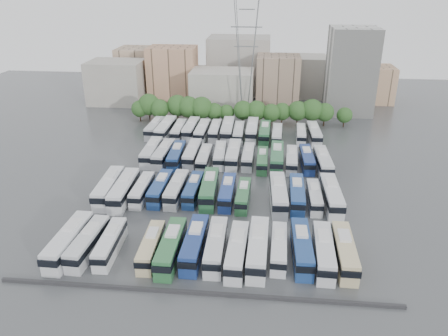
# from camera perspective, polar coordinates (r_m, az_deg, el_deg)

# --- Properties ---
(ground) EXTENTS (220.00, 220.00, 0.00)m
(ground) POSITION_cam_1_polar(r_m,az_deg,el_deg) (90.07, -0.37, -2.57)
(ground) COLOR #424447
(ground) RESTS_ON ground
(parapet) EXTENTS (56.00, 0.50, 0.50)m
(parapet) POSITION_cam_1_polar(r_m,az_deg,el_deg) (62.39, -3.71, -15.94)
(parapet) COLOR #2D2D30
(parapet) RESTS_ON ground
(tree_line) EXTENTS (64.46, 7.83, 8.18)m
(tree_line) POSITION_cam_1_polar(r_m,az_deg,el_deg) (127.85, 0.67, 7.69)
(tree_line) COLOR black
(tree_line) RESTS_ON ground
(city_buildings) EXTENTS (102.00, 35.00, 20.00)m
(city_buildings) POSITION_cam_1_polar(r_m,az_deg,el_deg) (156.23, -0.30, 12.00)
(city_buildings) COLOR #9E998E
(city_buildings) RESTS_ON ground
(apartment_tower) EXTENTS (14.00, 14.00, 26.00)m
(apartment_tower) POSITION_cam_1_polar(r_m,az_deg,el_deg) (143.05, 16.22, 12.06)
(apartment_tower) COLOR silver
(apartment_tower) RESTS_ON ground
(electricity_pylon) EXTENTS (9.00, 6.91, 33.83)m
(electricity_pylon) POSITION_cam_1_polar(r_m,az_deg,el_deg) (132.07, 2.88, 14.52)
(electricity_pylon) COLOR slate
(electricity_pylon) RESTS_ON ground
(bus_r0_s0) EXTENTS (3.19, 13.48, 4.21)m
(bus_r0_s0) POSITION_cam_1_polar(r_m,az_deg,el_deg) (73.35, -19.60, -8.96)
(bus_r0_s0) COLOR silver
(bus_r0_s0) RESTS_ON ground
(bus_r0_s1) EXTENTS (3.17, 12.31, 3.83)m
(bus_r0_s1) POSITION_cam_1_polar(r_m,az_deg,el_deg) (72.38, -17.34, -9.27)
(bus_r0_s1) COLOR silver
(bus_r0_s1) RESTS_ON ground
(bus_r0_s2) EXTENTS (2.86, 11.46, 3.57)m
(bus_r0_s2) POSITION_cam_1_polar(r_m,az_deg,el_deg) (71.51, -14.65, -9.47)
(bus_r0_s2) COLOR silver
(bus_r0_s2) RESTS_ON ground
(bus_r0_s4) EXTENTS (2.79, 11.31, 3.53)m
(bus_r0_s4) POSITION_cam_1_polar(r_m,az_deg,el_deg) (69.52, -9.49, -10.03)
(bus_r0_s4) COLOR beige
(bus_r0_s4) RESTS_ON ground
(bus_r0_s5) EXTENTS (2.81, 12.82, 4.02)m
(bus_r0_s5) POSITION_cam_1_polar(r_m,az_deg,el_deg) (68.51, -6.93, -10.18)
(bus_r0_s5) COLOR #2E6D3C
(bus_r0_s5) RESTS_ON ground
(bus_r0_s6) EXTENTS (2.94, 12.87, 4.03)m
(bus_r0_s6) POSITION_cam_1_polar(r_m,az_deg,el_deg) (68.93, -3.85, -9.80)
(bus_r0_s6) COLOR navy
(bus_r0_s6) RESTS_ON ground
(bus_r0_s7) EXTENTS (2.93, 12.64, 3.95)m
(bus_r0_s7) POSITION_cam_1_polar(r_m,az_deg,el_deg) (68.38, -1.06, -10.09)
(bus_r0_s7) COLOR silver
(bus_r0_s7) RESTS_ON ground
(bus_r0_s8) EXTENTS (3.09, 12.63, 3.94)m
(bus_r0_s8) POSITION_cam_1_polar(r_m,az_deg,el_deg) (67.29, 1.72, -10.73)
(bus_r0_s8) COLOR silver
(bus_r0_s8) RESTS_ON ground
(bus_r0_s9) EXTENTS (3.28, 13.59, 4.24)m
(bus_r0_s9) POSITION_cam_1_polar(r_m,az_deg,el_deg) (67.80, 4.45, -10.35)
(bus_r0_s9) COLOR silver
(bus_r0_s9) RESTS_ON ground
(bus_r0_s10) EXTENTS (2.77, 11.18, 3.48)m
(bus_r0_s10) POSITION_cam_1_polar(r_m,az_deg,el_deg) (68.85, 7.17, -10.26)
(bus_r0_s10) COLOR silver
(bus_r0_s10) RESTS_ON ground
(bus_r0_s11) EXTENTS (3.03, 12.76, 3.99)m
(bus_r0_s11) POSITION_cam_1_polar(r_m,az_deg,el_deg) (69.01, 10.12, -10.14)
(bus_r0_s11) COLOR navy
(bus_r0_s11) RESTS_ON ground
(bus_r0_s12) EXTENTS (3.16, 12.74, 3.97)m
(bus_r0_s12) POSITION_cam_1_polar(r_m,az_deg,el_deg) (68.79, 12.89, -10.54)
(bus_r0_s12) COLOR silver
(bus_r0_s12) RESTS_ON ground
(bus_r0_s13) EXTENTS (2.91, 12.67, 3.97)m
(bus_r0_s13) POSITION_cam_1_polar(r_m,az_deg,el_deg) (69.54, 15.47, -10.43)
(bus_r0_s13) COLOR beige
(bus_r0_s13) RESTS_ON ground
(bus_r1_s0) EXTENTS (3.60, 13.74, 4.27)m
(bus_r1_s0) POSITION_cam_1_polar(r_m,az_deg,el_deg) (88.42, -14.81, -2.44)
(bus_r1_s0) COLOR silver
(bus_r1_s0) RESTS_ON ground
(bus_r1_s1) EXTENTS (3.29, 13.63, 4.26)m
(bus_r1_s1) POSITION_cam_1_polar(r_m,az_deg,el_deg) (86.83, -12.92, -2.75)
(bus_r1_s1) COLOR silver
(bus_r1_s1) RESTS_ON ground
(bus_r1_s2) EXTENTS (2.48, 11.29, 3.54)m
(bus_r1_s2) POSITION_cam_1_polar(r_m,az_deg,el_deg) (86.92, -10.63, -2.77)
(bus_r1_s2) COLOR silver
(bus_r1_s2) RESTS_ON ground
(bus_r1_s3) EXTENTS (2.86, 12.03, 3.76)m
(bus_r1_s3) POSITION_cam_1_polar(r_m,az_deg,el_deg) (86.70, -8.29, -2.59)
(bus_r1_s3) COLOR navy
(bus_r1_s3) RESTS_ON ground
(bus_r1_s4) EXTENTS (3.00, 12.27, 3.83)m
(bus_r1_s4) POSITION_cam_1_polar(r_m,az_deg,el_deg) (85.95, -6.22, -2.69)
(bus_r1_s4) COLOR silver
(bus_r1_s4) RESTS_ON ground
(bus_r1_s5) EXTENTS (2.81, 11.46, 3.57)m
(bus_r1_s5) POSITION_cam_1_polar(r_m,az_deg,el_deg) (85.75, -4.03, -2.76)
(bus_r1_s5) COLOR navy
(bus_r1_s5) RESTS_ON ground
(bus_r1_s6) EXTENTS (3.40, 13.42, 4.18)m
(bus_r1_s6) POSITION_cam_1_polar(r_m,az_deg,el_deg) (85.23, -1.93, -2.66)
(bus_r1_s6) COLOR #2C673D
(bus_r1_s6) RESTS_ON ground
(bus_r1_s7) EXTENTS (2.61, 11.71, 3.67)m
(bus_r1_s7) POSITION_cam_1_polar(r_m,az_deg,el_deg) (84.45, 0.44, -3.11)
(bus_r1_s7) COLOR navy
(bus_r1_s7) RESTS_ON ground
(bus_r1_s8) EXTENTS (2.64, 10.91, 3.40)m
(bus_r1_s8) POSITION_cam_1_polar(r_m,az_deg,el_deg) (83.51, 2.53, -3.56)
(bus_r1_s8) COLOR #2D693B
(bus_r1_s8) RESTS_ON ground
(bus_r1_s10) EXTENTS (3.50, 13.66, 4.25)m
(bus_r1_s10) POSITION_cam_1_polar(r_m,az_deg,el_deg) (83.58, 7.11, -3.39)
(bus_r1_s10) COLOR silver
(bus_r1_s10) RESTS_ON ground
(bus_r1_s11) EXTENTS (2.94, 12.57, 3.93)m
(bus_r1_s11) POSITION_cam_1_polar(r_m,az_deg,el_deg) (84.45, 9.49, -3.36)
(bus_r1_s11) COLOR navy
(bus_r1_s11) RESTS_ON ground
(bus_r1_s12) EXTENTS (2.42, 10.79, 3.38)m
(bus_r1_s12) POSITION_cam_1_polar(r_m,az_deg,el_deg) (84.65, 11.71, -3.69)
(bus_r1_s12) COLOR silver
(bus_r1_s12) RESTS_ON ground
(bus_r1_s13) EXTENTS (3.31, 13.54, 4.23)m
(bus_r1_s13) POSITION_cam_1_polar(r_m,az_deg,el_deg) (84.93, 13.87, -3.49)
(bus_r1_s13) COLOR silver
(bus_r1_s13) RESTS_ON ground
(bus_r2_s1) EXTENTS (3.05, 13.01, 4.07)m
(bus_r2_s1) POSITION_cam_1_polar(r_m,az_deg,el_deg) (104.26, -9.45, 2.11)
(bus_r2_s1) COLOR silver
(bus_r2_s1) RESTS_ON ground
(bus_r2_s2) EXTENTS (3.18, 12.60, 3.93)m
(bus_r2_s2) POSITION_cam_1_polar(r_m,az_deg,el_deg) (102.91, -7.89, 1.87)
(bus_r2_s2) COLOR silver
(bus_r2_s2) RESTS_ON ground
(bus_r2_s3) EXTENTS (3.07, 12.48, 3.89)m
(bus_r2_s3) POSITION_cam_1_polar(r_m,az_deg,el_deg) (101.51, -6.23, 1.63)
(bus_r2_s3) COLOR navy
(bus_r2_s3) RESTS_ON ground
(bus_r2_s4) EXTENTS (2.78, 12.57, 3.94)m
(bus_r2_s4) POSITION_cam_1_polar(r_m,az_deg,el_deg) (102.33, -4.16, 1.92)
(bus_r2_s4) COLOR silver
(bus_r2_s4) RESTS_ON ground
(bus_r2_s5) EXTENTS (2.55, 11.55, 3.62)m
(bus_r2_s5) POSITION_cam_1_polar(r_m,az_deg,el_deg) (99.97, -2.59, 1.31)
(bus_r2_s5) COLOR silver
(bus_r2_s5) RESTS_ON ground
(bus_r2_s6) EXTENTS (3.07, 11.72, 3.64)m
(bus_r2_s6) POSITION_cam_1_polar(r_m,az_deg,el_deg) (101.62, -0.53, 1.73)
(bus_r2_s6) COLOR silver
(bus_r2_s6) RESTS_ON ground
(bus_r2_s7) EXTENTS (2.92, 13.07, 4.09)m
(bus_r2_s7) POSITION_cam_1_polar(r_m,az_deg,el_deg) (101.18, 1.24, 1.76)
(bus_r2_s7) COLOR silver
(bus_r2_s7) RESTS_ON ground
(bus_r2_s8) EXTENTS (2.68, 11.45, 3.58)m
(bus_r2_s8) POSITION_cam_1_polar(r_m,az_deg,el_deg) (100.99, 3.18, 1.53)
(bus_r2_s8) COLOR silver
(bus_r2_s8) RESTS_ON ground
(bus_r2_s9) EXTENTS (2.42, 10.92, 3.42)m
(bus_r2_s9) POSITION_cam_1_polar(r_m,az_deg,el_deg) (99.40, 5.03, 1.04)
(bus_r2_s9) COLOR #2D6B3B
(bus_r2_s9) RESTS_ON ground
(bus_r2_s10) EXTENTS (3.25, 13.36, 4.17)m
(bus_r2_s10) POSITION_cam_1_polar(r_m,az_deg,el_deg) (100.41, 6.93, 1.43)
(bus_r2_s10) COLOR #2D6A42
(bus_r2_s10) RESTS_ON ground
(bus_r2_s11) EXTENTS (3.06, 11.68, 3.63)m
(bus_r2_s11) POSITION_cam_1_polar(r_m,az_deg,el_deg) (100.21, 8.82, 1.10)
(bus_r2_s11) COLOR silver
(bus_r2_s11) RESTS_ON ground
(bus_r2_s12) EXTENTS (3.01, 11.97, 3.73)m
(bus_r2_s12) POSITION_cam_1_polar(r_m,az_deg,el_deg) (101.05, 10.77, 1.18)
(bus_r2_s12) COLOR navy
(bus_r2_s12) RESTS_ON ground
(bus_r2_s13) EXTENTS (3.46, 13.18, 4.10)m
(bus_r2_s13) POSITION_cam_1_polar(r_m,az_deg,el_deg) (99.61, 12.81, 0.77)
(bus_r2_s13) COLOR silver
(bus_r2_s13) RESTS_ON ground
(bus_r3_s0) EXTENTS (3.11, 12.37, 3.85)m
(bus_r3_s0) POSITION_cam_1_polar(r_m,az_deg,el_deg) (121.09, -9.02, 5.20)
(bus_r3_s0) COLOR silver
(bus_r3_s0) RESTS_ON ground
(bus_r3_s1) EXTENTS (3.43, 13.75, 4.29)m
(bus_r3_s1) POSITION_cam_1_polar(r_m,az_deg,el_deg) (119.41, -7.62, 5.12)
(bus_r3_s1) COLOR white
(bus_r3_s1) RESTS_ON ground
(bus_r3_s2) EXTENTS (2.67, 11.88, 3.72)m
(bus_r3_s2) POSITION_cam_1_polar(r_m,az_deg,el_deg) (118.57, -5.93, 4.93)
(bus_r3_s2) COLOR silver
(bus_r3_s2) RESTS_ON ground
(bus_r3_s3) EXTENTS (3.13, 12.75, 3.98)m
(bus_r3_s3) POSITION_cam_1_polar(r_m,az_deg,el_deg) (119.12, -4.33, 5.14)
(bus_r3_s3) COLOR silver
(bus_r3_s3) RESTS_ON ground
(bus_r3_s4) EXTENTS (2.92, 12.54, 3.92)m
(bus_r3_s4) POSITION_cam_1_polar(r_m,az_deg,el_deg) (117.27, -2.86, 4.86)
(bus_r3_s4) COLOR silver
(bus_r3_s4) RESTS_ON ground
(bus_r3_s5) EXTENTS (2.65, 11.79, 3.69)m
(bus_r3_s5) POSITION_cam_1_polar(r_m,az_deg,el_deg) (117.85, -1.17, 4.93)
(bus_r3_s5) COLOR silver
(bus_r3_s5) RESTS_ON ground
(bus_r3_s6) EXTENTS (3.17, 13.71, 4.29)m
(bus_r3_s6) POSITION_cam_1_polar(r_m,az_deg,el_deg) (117.63, 0.47, 5.04)
(bus_r3_s6) COLOR silver
(bus_r3_s6) RESTS_ON ground
(bus_r3_s7) EXTENTS (2.71, 11.86, 3.71)m
(bus_r3_s7) POSITION_cam_1_polar(r_m,az_deg,el_deg) (116.14, 1.94, 4.63)
(bus_r3_s7) COLOR silver
(bus_r3_s7) RESTS_ON ground
(bus_r3_s8) EXTENTS (3.06, 13.35, 4.18)m
(bus_r3_s8) POSITION_cam_1_polar(r_m,az_deg,el_deg) (117.74, 3.70, 4.98)
(bus_r3_s8) COLOR white
(bus_r3_s8) RESTS_ON ground
(bus_r3_s9) EXTENTS (3.11, 12.65, 3.95)m
(bus_r3_s9) POSITION_cam_1_polar(r_m,az_deg,el_deg) (116.36, 5.34, 4.64)
(bus_r3_s9) COLOR #2D6A40
(bus_r3_s9) RESTS_ON ground
(bus_r3_s10) EXTENTS (2.98, 11.73, 3.65)m
(bus_r3_s10) POSITION_cam_1_polar(r_m,az_deg,el_deg) (115.40, 6.94, 4.32)
(bus_r3_s10) COLOR silver
(bus_r3_s10) RESTS_ON ground
(bus_r3_s12) EXTENTS (2.77, 10.96, 3.41)m
(bus_r3_s12) POSITION_cam_1_polar(r_m,az_deg,el_deg) (117.37, 10.02, 4.41)
(bus_r3_s12) COLOR silver
(bus_r3_s12) RESTS_ON ground
(bus_r3_s13) EXTENTS (3.23, 12.64, 3.94)m
(bus_r3_s13) POSITION_cam_1_polar(r_m,az_deg,el_deg) (117.57, 11.68, 4.44)
(bus_r3_s13) COLOR silver
(bus_r3_s13) RESTS_ON ground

